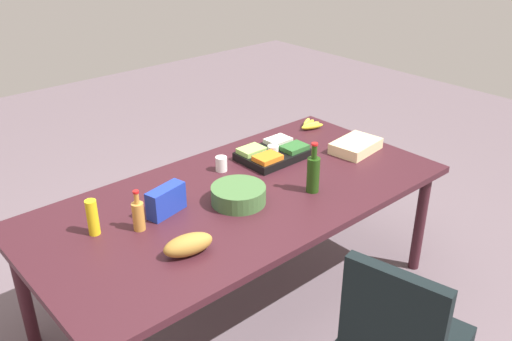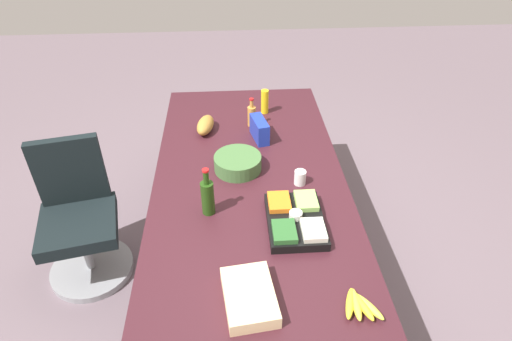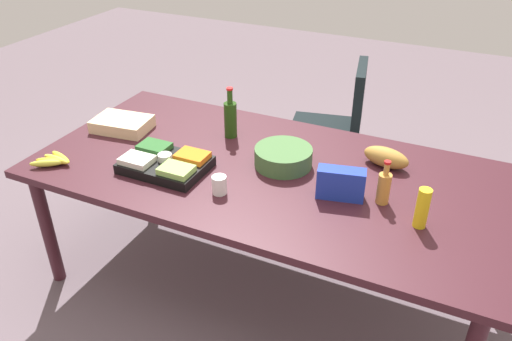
{
  "view_description": "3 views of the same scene",
  "coord_description": "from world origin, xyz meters",
  "px_view_note": "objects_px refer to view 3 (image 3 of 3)",
  "views": [
    {
      "loc": [
        -1.69,
        -2.06,
        2.23
      ],
      "look_at": [
        0.14,
        0.03,
        0.85
      ],
      "focal_mm": 38.16,
      "sensor_mm": 36.0,
      "label": 1
    },
    {
      "loc": [
        2.15,
        -0.1,
        2.39
      ],
      "look_at": [
        0.08,
        0.04,
        0.86
      ],
      "focal_mm": 30.47,
      "sensor_mm": 36.0,
      "label": 2
    },
    {
      "loc": [
        -0.9,
        2.04,
        2.09
      ],
      "look_at": [
        0.02,
        0.08,
        0.78
      ],
      "focal_mm": 35.66,
      "sensor_mm": 36.0,
      "label": 3
    }
  ],
  "objects_px": {
    "mustard_bottle": "(422,208)",
    "wine_bottle": "(230,118)",
    "veggie_tray": "(165,163)",
    "conference_table": "(265,179)",
    "paper_cup": "(219,185)",
    "bread_loaf": "(386,157)",
    "office_chair": "(330,142)",
    "sheet_cake": "(122,124)",
    "banana_bunch": "(54,160)",
    "salad_bowl": "(283,157)",
    "chip_bag_blue": "(341,184)",
    "dressing_bottle": "(384,187)"
  },
  "relations": [
    {
      "from": "bread_loaf",
      "to": "salad_bowl",
      "type": "bearing_deg",
      "value": 24.18
    },
    {
      "from": "wine_bottle",
      "to": "veggie_tray",
      "type": "relative_size",
      "value": 0.7
    },
    {
      "from": "salad_bowl",
      "to": "bread_loaf",
      "type": "distance_m",
      "value": 0.53
    },
    {
      "from": "conference_table",
      "to": "wine_bottle",
      "type": "relative_size",
      "value": 8.09
    },
    {
      "from": "paper_cup",
      "to": "mustard_bottle",
      "type": "height_order",
      "value": "mustard_bottle"
    },
    {
      "from": "salad_bowl",
      "to": "sheet_cake",
      "type": "xyz_separation_m",
      "value": [
        1.01,
        0.02,
        -0.01
      ]
    },
    {
      "from": "paper_cup",
      "to": "bread_loaf",
      "type": "distance_m",
      "value": 0.88
    },
    {
      "from": "banana_bunch",
      "to": "chip_bag_blue",
      "type": "relative_size",
      "value": 0.86
    },
    {
      "from": "wine_bottle",
      "to": "mustard_bottle",
      "type": "height_order",
      "value": "wine_bottle"
    },
    {
      "from": "office_chair",
      "to": "paper_cup",
      "type": "distance_m",
      "value": 1.49
    },
    {
      "from": "salad_bowl",
      "to": "chip_bag_blue",
      "type": "xyz_separation_m",
      "value": [
        -0.35,
        0.16,
        0.03
      ]
    },
    {
      "from": "veggie_tray",
      "to": "salad_bowl",
      "type": "bearing_deg",
      "value": -151.03
    },
    {
      "from": "chip_bag_blue",
      "to": "wine_bottle",
      "type": "bearing_deg",
      "value": -24.31
    },
    {
      "from": "office_chair",
      "to": "wine_bottle",
      "type": "relative_size",
      "value": 3.26
    },
    {
      "from": "paper_cup",
      "to": "salad_bowl",
      "type": "xyz_separation_m",
      "value": [
        -0.17,
        -0.37,
        0.0
      ]
    },
    {
      "from": "conference_table",
      "to": "office_chair",
      "type": "bearing_deg",
      "value": -90.78
    },
    {
      "from": "salad_bowl",
      "to": "mustard_bottle",
      "type": "relative_size",
      "value": 1.6
    },
    {
      "from": "salad_bowl",
      "to": "wine_bottle",
      "type": "height_order",
      "value": "wine_bottle"
    },
    {
      "from": "wine_bottle",
      "to": "banana_bunch",
      "type": "xyz_separation_m",
      "value": [
        0.68,
        0.67,
        -0.09
      ]
    },
    {
      "from": "conference_table",
      "to": "salad_bowl",
      "type": "xyz_separation_m",
      "value": [
        -0.07,
        -0.07,
        0.11
      ]
    },
    {
      "from": "conference_table",
      "to": "paper_cup",
      "type": "relative_size",
      "value": 26.46
    },
    {
      "from": "paper_cup",
      "to": "salad_bowl",
      "type": "distance_m",
      "value": 0.41
    },
    {
      "from": "dressing_bottle",
      "to": "mustard_bottle",
      "type": "bearing_deg",
      "value": 149.35
    },
    {
      "from": "sheet_cake",
      "to": "office_chair",
      "type": "bearing_deg",
      "value": -131.7
    },
    {
      "from": "office_chair",
      "to": "veggie_tray",
      "type": "relative_size",
      "value": 2.28
    },
    {
      "from": "dressing_bottle",
      "to": "mustard_bottle",
      "type": "xyz_separation_m",
      "value": [
        -0.19,
        0.11,
        0.01
      ]
    },
    {
      "from": "salad_bowl",
      "to": "wine_bottle",
      "type": "relative_size",
      "value": 1.01
    },
    {
      "from": "dressing_bottle",
      "to": "mustard_bottle",
      "type": "height_order",
      "value": "dressing_bottle"
    },
    {
      "from": "paper_cup",
      "to": "chip_bag_blue",
      "type": "bearing_deg",
      "value": -158.53
    },
    {
      "from": "conference_table",
      "to": "salad_bowl",
      "type": "bearing_deg",
      "value": -135.38
    },
    {
      "from": "mustard_bottle",
      "to": "veggie_tray",
      "type": "relative_size",
      "value": 0.44
    },
    {
      "from": "sheet_cake",
      "to": "mustard_bottle",
      "type": "xyz_separation_m",
      "value": [
        -1.74,
        0.21,
        0.06
      ]
    },
    {
      "from": "wine_bottle",
      "to": "bread_loaf",
      "type": "relative_size",
      "value": 1.23
    },
    {
      "from": "sheet_cake",
      "to": "bread_loaf",
      "type": "bearing_deg",
      "value": -171.1
    },
    {
      "from": "veggie_tray",
      "to": "bread_loaf",
      "type": "bearing_deg",
      "value": -153.27
    },
    {
      "from": "bread_loaf",
      "to": "veggie_tray",
      "type": "bearing_deg",
      "value": 26.73
    },
    {
      "from": "wine_bottle",
      "to": "paper_cup",
      "type": "bearing_deg",
      "value": 112.31
    },
    {
      "from": "wine_bottle",
      "to": "chip_bag_blue",
      "type": "xyz_separation_m",
      "value": [
        -0.75,
        0.34,
        -0.04
      ]
    },
    {
      "from": "sheet_cake",
      "to": "chip_bag_blue",
      "type": "bearing_deg",
      "value": 173.93
    },
    {
      "from": "mustard_bottle",
      "to": "office_chair",
      "type": "bearing_deg",
      "value": -58.66
    },
    {
      "from": "office_chair",
      "to": "bread_loaf",
      "type": "distance_m",
      "value": 1.09
    },
    {
      "from": "conference_table",
      "to": "office_chair",
      "type": "distance_m",
      "value": 1.17
    },
    {
      "from": "dressing_bottle",
      "to": "veggie_tray",
      "type": "xyz_separation_m",
      "value": [
        1.07,
        0.17,
        -0.05
      ]
    },
    {
      "from": "banana_bunch",
      "to": "sheet_cake",
      "type": "bearing_deg",
      "value": -98.03
    },
    {
      "from": "dressing_bottle",
      "to": "bread_loaf",
      "type": "relative_size",
      "value": 0.91
    },
    {
      "from": "banana_bunch",
      "to": "conference_table",
      "type": "bearing_deg",
      "value": -156.99
    },
    {
      "from": "wine_bottle",
      "to": "veggie_tray",
      "type": "xyz_separation_m",
      "value": [
        0.13,
        0.47,
        -0.08
      ]
    },
    {
      "from": "banana_bunch",
      "to": "salad_bowl",
      "type": "bearing_deg",
      "value": -155.24
    },
    {
      "from": "mustard_bottle",
      "to": "wine_bottle",
      "type": "bearing_deg",
      "value": -19.85
    },
    {
      "from": "mustard_bottle",
      "to": "bread_loaf",
      "type": "distance_m",
      "value": 0.51
    }
  ]
}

